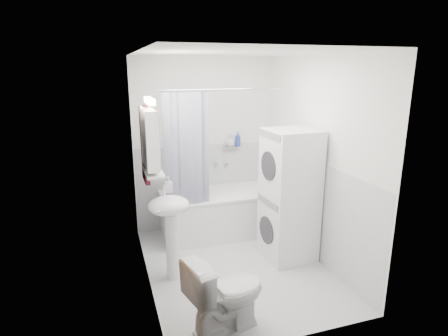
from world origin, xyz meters
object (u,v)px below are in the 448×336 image
object	(u,v)px
sink	(170,218)
toilet	(226,294)
bathtub	(219,211)
washer_dryer	(289,196)

from	to	relation	value
sink	toilet	bearing A→B (deg)	-72.81
bathtub	washer_dryer	distance (m)	1.16
washer_dryer	toilet	size ratio (longest dim) A/B	2.19
sink	washer_dryer	distance (m)	1.43
bathtub	toilet	world-z (taller)	toilet
bathtub	toilet	distance (m)	1.99
washer_dryer	toilet	bearing A→B (deg)	-140.32
sink	toilet	size ratio (longest dim) A/B	1.45
sink	washer_dryer	world-z (taller)	washer_dryer
bathtub	sink	distance (m)	1.32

